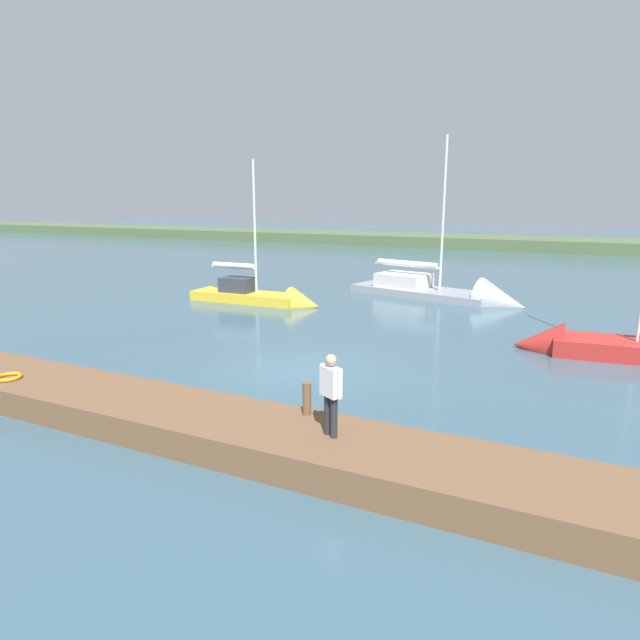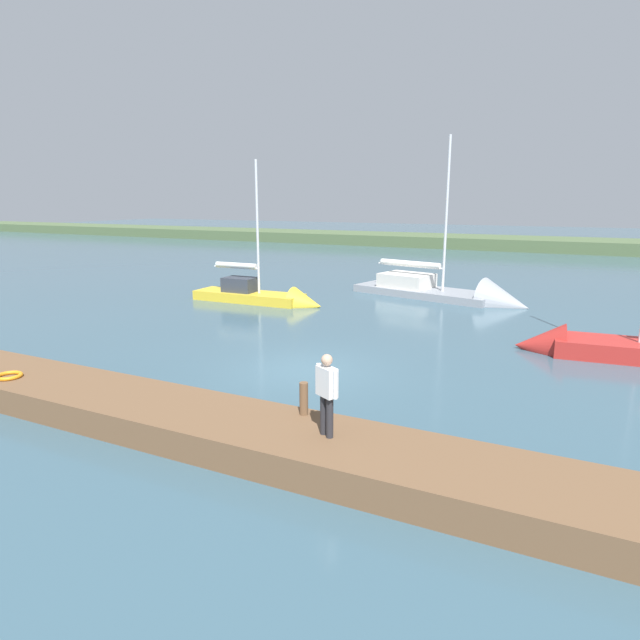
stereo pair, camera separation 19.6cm
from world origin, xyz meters
TOP-DOWN VIEW (x-y plane):
  - ground_plane at (0.00, 0.00)m, footprint 200.00×200.00m
  - far_shoreline at (0.00, -46.57)m, footprint 180.00×8.00m
  - dock_pier at (0.00, 5.33)m, footprint 23.44×2.24m
  - mooring_post_near at (-2.34, 4.54)m, footprint 0.19×0.19m
  - life_ring_buoy at (5.66, 5.78)m, footprint 0.66×0.66m
  - sailboat_far_right at (-9.11, -5.70)m, footprint 7.89×2.43m
  - sailboat_near_dock at (-1.65, -13.88)m, footprint 9.87×4.75m
  - sailboat_inner_slip at (6.90, -8.77)m, footprint 7.10×1.85m
  - person_on_dock at (-3.24, 5.28)m, footprint 0.57×0.41m

SIDE VIEW (x-z plane):
  - ground_plane at x=0.00m, z-range 0.00..0.00m
  - far_shoreline at x=0.00m, z-range -1.20..1.20m
  - sailboat_near_dock at x=-1.65m, z-range -4.63..4.96m
  - sailboat_inner_slip at x=6.90m, z-range -3.72..4.13m
  - sailboat_far_right at x=-9.11m, z-range -4.77..5.25m
  - dock_pier at x=0.00m, z-range 0.00..0.65m
  - life_ring_buoy at x=5.66m, z-range 0.65..0.75m
  - mooring_post_near at x=-2.34m, z-range 0.65..1.37m
  - person_on_dock at x=-3.24m, z-range 0.77..2.43m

